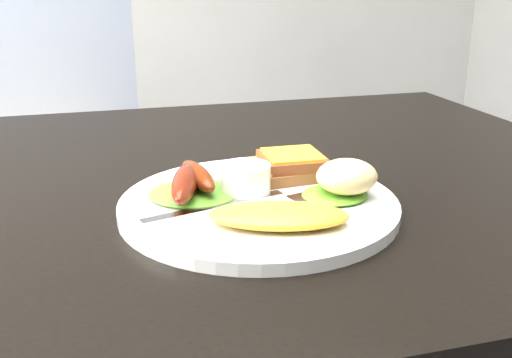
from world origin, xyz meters
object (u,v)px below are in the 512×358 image
dining_table (161,194)px  dining_chair (67,175)px  plate (259,205)px  person (187,59)px

dining_table → dining_chair: dining_table is taller
dining_table → dining_chair: size_ratio=2.56×
dining_table → dining_chair: 1.02m
dining_table → plate: 0.16m
person → plate: (-0.07, -0.84, -0.04)m
dining_chair → plate: bearing=-97.9°
person → plate: 0.84m
dining_table → plate: plate is taller
dining_table → person: person is taller
dining_table → person: 0.73m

